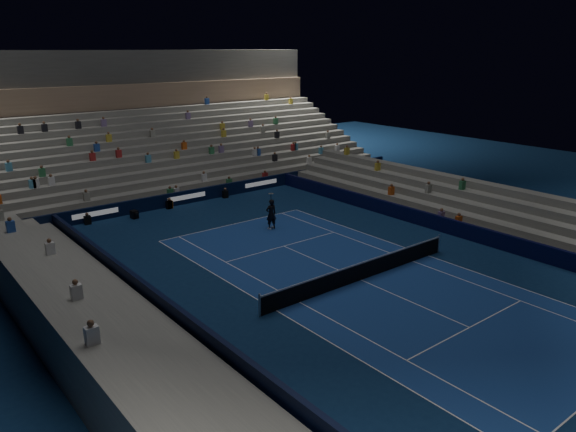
{
  "coord_description": "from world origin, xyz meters",
  "views": [
    {
      "loc": [
        -19.1,
        -17.89,
        11.42
      ],
      "look_at": [
        0.0,
        6.0,
        2.0
      ],
      "focal_mm": 34.19,
      "sensor_mm": 36.0,
      "label": 1
    }
  ],
  "objects": [
    {
      "name": "tennis_net",
      "position": [
        0.0,
        0.0,
        0.5
      ],
      "size": [
        12.9,
        0.1,
        1.1
      ],
      "color": "#B2B2B7",
      "rests_on": "ground"
    },
    {
      "name": "sponsor_barrier_far",
      "position": [
        0.0,
        18.5,
        0.5
      ],
      "size": [
        44.0,
        0.25,
        1.0
      ],
      "primitive_type": "cube",
      "color": "black",
      "rests_on": "ground"
    },
    {
      "name": "tennis_player",
      "position": [
        1.41,
        9.53,
        1.01
      ],
      "size": [
        0.8,
        0.59,
        2.01
      ],
      "primitive_type": "imported",
      "rotation": [
        0.0,
        0.0,
        2.98
      ],
      "color": "black",
      "rests_on": "ground"
    },
    {
      "name": "sponsor_barrier_east",
      "position": [
        9.7,
        0.0,
        0.5
      ],
      "size": [
        0.25,
        37.0,
        1.0
      ],
      "primitive_type": "cube",
      "color": "#080A32",
      "rests_on": "ground"
    },
    {
      "name": "broadcast_camera",
      "position": [
        -4.66,
        17.35,
        0.29
      ],
      "size": [
        0.49,
        0.9,
        0.56
      ],
      "color": "black",
      "rests_on": "ground"
    },
    {
      "name": "grandstand_west",
      "position": [
        -13.17,
        0.0,
        0.92
      ],
      "size": [
        5.0,
        37.0,
        2.5
      ],
      "color": "slate",
      "rests_on": "ground"
    },
    {
      "name": "grandstand_main",
      "position": [
        0.0,
        27.9,
        3.38
      ],
      "size": [
        44.0,
        15.2,
        11.2
      ],
      "color": "slate",
      "rests_on": "ground"
    },
    {
      "name": "sponsor_barrier_west",
      "position": [
        -9.7,
        0.0,
        0.5
      ],
      "size": [
        0.25,
        37.0,
        1.0
      ],
      "primitive_type": "cube",
      "color": "black",
      "rests_on": "ground"
    },
    {
      "name": "grandstand_east",
      "position": [
        13.17,
        0.0,
        0.92
      ],
      "size": [
        5.0,
        37.0,
        2.5
      ],
      "color": "gray",
      "rests_on": "ground"
    },
    {
      "name": "ground",
      "position": [
        0.0,
        0.0,
        0.0
      ],
      "size": [
        90.0,
        90.0,
        0.0
      ],
      "primitive_type": "plane",
      "color": "#0B2246",
      "rests_on": "ground"
    },
    {
      "name": "court_surface",
      "position": [
        0.0,
        0.0,
        0.01
      ],
      "size": [
        10.97,
        23.77,
        0.01
      ],
      "primitive_type": "cube",
      "color": "navy",
      "rests_on": "ground"
    }
  ]
}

